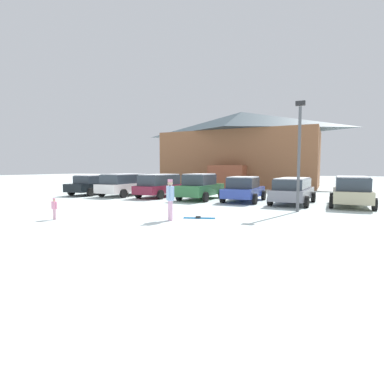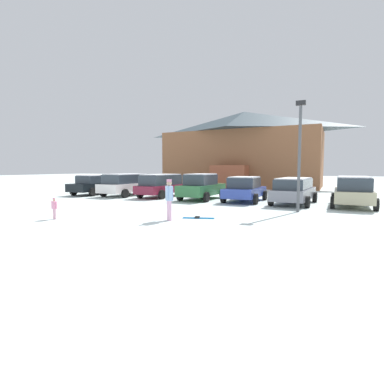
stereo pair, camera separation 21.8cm
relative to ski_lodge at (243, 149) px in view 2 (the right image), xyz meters
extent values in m
plane|color=silver|center=(2.69, -27.10, -4.34)|extent=(160.00, 160.00, 0.00)
cube|color=brown|center=(0.00, 0.06, -1.26)|extent=(17.06, 8.85, 6.17)
pyramid|color=#33434B|center=(0.00, 0.06, 3.03)|extent=(17.67, 9.47, 2.42)
cube|color=brown|center=(-0.10, -5.10, -3.14)|extent=(3.63, 1.87, 2.40)
cube|color=black|center=(-8.02, -15.57, -3.72)|extent=(1.79, 4.67, 0.61)
cube|color=#2D3842|center=(-8.02, -15.80, -3.12)|extent=(1.58, 2.43, 0.58)
cube|color=white|center=(-8.02, -15.80, -2.80)|extent=(1.47, 2.31, 0.06)
cylinder|color=black|center=(-8.98, -14.12, -4.02)|extent=(0.22, 0.64, 0.64)
cylinder|color=black|center=(-7.05, -14.13, -4.02)|extent=(0.22, 0.64, 0.64)
cylinder|color=black|center=(-8.98, -17.01, -4.02)|extent=(0.22, 0.64, 0.64)
cylinder|color=black|center=(-7.06, -17.02, -4.02)|extent=(0.22, 0.64, 0.64)
cube|color=silver|center=(-5.03, -15.55, -3.70)|extent=(2.13, 4.68, 0.64)
cube|color=#2D3842|center=(-5.04, -15.64, -3.05)|extent=(1.84, 3.57, 0.66)
cube|color=white|center=(-5.04, -15.64, -2.69)|extent=(1.72, 3.39, 0.06)
cylinder|color=black|center=(-5.98, -14.07, -4.02)|extent=(0.25, 0.65, 0.64)
cylinder|color=black|center=(-3.94, -14.17, -4.02)|extent=(0.25, 0.65, 0.64)
cylinder|color=black|center=(-6.12, -16.92, -4.02)|extent=(0.25, 0.65, 0.64)
cylinder|color=black|center=(-4.08, -17.02, -4.02)|extent=(0.25, 0.65, 0.64)
cube|color=maroon|center=(-2.07, -15.29, -3.74)|extent=(2.00, 4.64, 0.57)
cube|color=#2D3842|center=(-2.07, -15.38, -3.09)|extent=(1.72, 3.54, 0.73)
cube|color=white|center=(-2.07, -15.38, -2.70)|extent=(1.61, 3.36, 0.06)
cylinder|color=black|center=(-2.90, -13.82, -4.02)|extent=(0.26, 0.65, 0.64)
cylinder|color=black|center=(-1.05, -13.94, -4.02)|extent=(0.26, 0.65, 0.64)
cylinder|color=black|center=(-3.08, -16.63, -4.02)|extent=(0.26, 0.65, 0.64)
cylinder|color=black|center=(-1.24, -16.75, -4.02)|extent=(0.26, 0.65, 0.64)
cube|color=#2D6839|center=(1.29, -15.68, -3.68)|extent=(1.93, 4.48, 0.69)
cube|color=#2D3842|center=(1.28, -15.90, -3.00)|extent=(1.63, 2.36, 0.68)
cube|color=white|center=(1.28, -15.90, -2.63)|extent=(1.52, 2.24, 0.06)
cylinder|color=black|center=(0.42, -14.27, -4.02)|extent=(0.25, 0.65, 0.64)
cylinder|color=black|center=(2.29, -14.36, -4.02)|extent=(0.25, 0.65, 0.64)
cylinder|color=black|center=(0.29, -17.00, -4.02)|extent=(0.25, 0.65, 0.64)
cylinder|color=black|center=(2.16, -17.08, -4.02)|extent=(0.25, 0.65, 0.64)
cube|color=#2E449F|center=(4.25, -15.70, -3.74)|extent=(1.91, 4.20, 0.56)
cube|color=#2D3842|center=(4.25, -15.91, -3.14)|extent=(1.65, 2.20, 0.65)
cube|color=white|center=(4.25, -15.91, -2.79)|extent=(1.54, 2.09, 0.06)
cylinder|color=black|center=(3.29, -14.39, -4.02)|extent=(0.23, 0.64, 0.64)
cylinder|color=black|center=(5.26, -14.43, -4.02)|extent=(0.23, 0.64, 0.64)
cylinder|color=black|center=(3.24, -16.98, -4.02)|extent=(0.23, 0.64, 0.64)
cylinder|color=black|center=(5.22, -17.01, -4.02)|extent=(0.23, 0.64, 0.64)
cube|color=gray|center=(7.23, -15.86, -3.72)|extent=(2.22, 4.90, 0.60)
cube|color=#2D3842|center=(7.22, -15.95, -3.14)|extent=(1.90, 3.74, 0.57)
cube|color=white|center=(7.22, -15.95, -2.83)|extent=(1.78, 3.55, 0.06)
cylinder|color=black|center=(6.40, -14.30, -4.02)|extent=(0.28, 0.66, 0.64)
cylinder|color=black|center=(8.33, -14.47, -4.02)|extent=(0.28, 0.66, 0.64)
cylinder|color=black|center=(6.13, -17.24, -4.02)|extent=(0.28, 0.66, 0.64)
cylinder|color=black|center=(8.07, -17.41, -4.02)|extent=(0.28, 0.66, 0.64)
cube|color=tan|center=(10.30, -15.82, -3.71)|extent=(1.93, 4.34, 0.62)
cube|color=#2D3842|center=(10.29, -15.91, -3.07)|extent=(1.69, 3.30, 0.66)
cube|color=white|center=(10.29, -15.91, -2.71)|extent=(1.57, 3.14, 0.06)
cylinder|color=black|center=(9.35, -14.46, -4.02)|extent=(0.24, 0.65, 0.64)
cylinder|color=black|center=(11.31, -14.52, -4.02)|extent=(0.24, 0.65, 0.64)
cylinder|color=black|center=(9.28, -17.13, -4.02)|extent=(0.24, 0.65, 0.64)
cylinder|color=black|center=(11.24, -17.18, -4.02)|extent=(0.24, 0.65, 0.64)
cylinder|color=#EAB0C6|center=(-1.32, -25.49, -4.12)|extent=(0.08, 0.08, 0.44)
cylinder|color=#EAB0C6|center=(-1.22, -25.50, -4.12)|extent=(0.08, 0.08, 0.44)
cube|color=pink|center=(-1.27, -25.50, -3.75)|extent=(0.23, 0.16, 0.31)
cylinder|color=pink|center=(-1.40, -25.48, -3.74)|extent=(0.06, 0.06, 0.29)
cylinder|color=pink|center=(-1.13, -25.52, -3.74)|extent=(0.06, 0.06, 0.29)
sphere|color=tan|center=(-1.27, -25.50, -3.54)|extent=(0.11, 0.11, 0.11)
cylinder|color=pink|center=(-1.27, -25.50, -3.48)|extent=(0.11, 0.11, 0.05)
cylinder|color=#E2A9CB|center=(3.26, -23.84, -3.93)|extent=(0.15, 0.15, 0.82)
cylinder|color=#E2A9CB|center=(3.14, -23.70, -3.93)|extent=(0.15, 0.15, 0.82)
cube|color=#97B8E4|center=(3.20, -23.77, -3.23)|extent=(0.44, 0.46, 0.58)
cylinder|color=#97B8E4|center=(3.37, -23.97, -3.22)|extent=(0.11, 0.11, 0.55)
cylinder|color=#97B8E4|center=(3.04, -23.58, -3.22)|extent=(0.11, 0.11, 0.55)
sphere|color=tan|center=(3.20, -23.77, -2.84)|extent=(0.21, 0.21, 0.21)
cylinder|color=pink|center=(3.20, -23.77, -2.73)|extent=(0.20, 0.20, 0.10)
cube|color=#176FB3|center=(4.05, -22.73, -4.33)|extent=(1.31, 0.49, 0.02)
cube|color=black|center=(4.00, -22.75, -4.29)|extent=(0.22, 0.14, 0.06)
cube|color=#176FB3|center=(4.11, -22.92, -4.33)|extent=(1.31, 0.49, 0.02)
cube|color=black|center=(4.07, -22.94, -4.29)|extent=(0.22, 0.14, 0.06)
cylinder|color=#515459|center=(7.74, -19.15, -1.83)|extent=(0.14, 0.14, 5.02)
cube|color=#232326|center=(7.74, -19.15, 0.83)|extent=(0.44, 0.24, 0.20)
camera|label=1|loc=(8.80, -34.42, -2.22)|focal=28.00mm
camera|label=2|loc=(9.00, -34.33, -2.22)|focal=28.00mm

